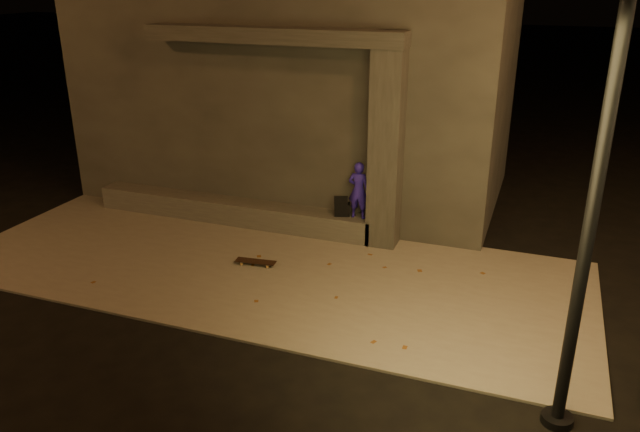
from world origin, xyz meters
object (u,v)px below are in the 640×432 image
at_px(column, 386,151).
at_px(skateboard, 256,262).
at_px(skateboarder, 359,190).
at_px(street_lamp_0, 624,27).
at_px(backpack, 342,208).

relative_size(column, skateboard, 4.91).
relative_size(column, skateboarder, 3.30).
relative_size(column, street_lamp_0, 0.46).
relative_size(backpack, skateboard, 0.57).
bearing_deg(backpack, street_lamp_0, -63.44).
bearing_deg(backpack, column, -17.15).
xyz_separation_m(backpack, skateboard, (-1.02, -1.71, -0.53)).
height_order(skateboarder, backpack, skateboarder).
height_order(column, street_lamp_0, street_lamp_0).
bearing_deg(skateboard, skateboarder, 45.54).
distance_m(skateboarder, skateboard, 2.37).
relative_size(backpack, street_lamp_0, 0.05).
height_order(skateboard, street_lamp_0, street_lamp_0).
bearing_deg(backpack, skateboarder, -17.15).
distance_m(column, skateboarder, 0.95).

